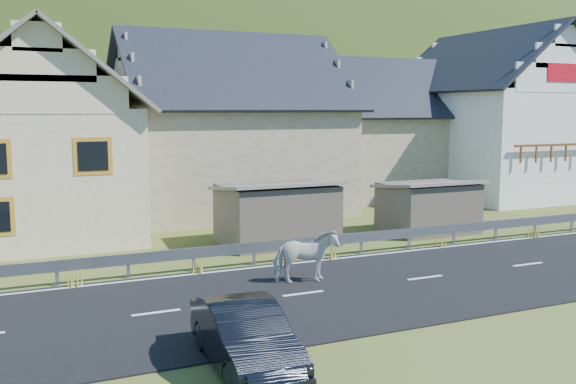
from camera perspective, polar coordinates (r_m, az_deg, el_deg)
name	(u,v)px	position (r m, az deg, el deg)	size (l,w,h in m)	color
ground	(425,279)	(19.57, 12.08, -7.58)	(160.00, 160.00, 0.00)	#3D4F19
road	(425,278)	(19.57, 12.08, -7.52)	(60.00, 7.00, 0.04)	black
lane_markings	(425,278)	(19.56, 12.09, -7.45)	(60.00, 6.60, 0.01)	silver
guardrail	(361,238)	(22.43, 6.55, -4.06)	(28.10, 0.09, 0.75)	#93969B
shed_left	(277,214)	(23.91, -1.02, -1.99)	(4.30, 3.30, 2.40)	#675C4D
shed_right	(428,208)	(26.72, 12.34, -1.38)	(3.80, 2.90, 2.20)	#675C4D
house_cream	(34,125)	(27.23, -21.61, 5.53)	(7.80, 9.80, 8.30)	beige
house_stone_a	(227,116)	(31.90, -5.43, 6.71)	(10.80, 9.80, 8.90)	tan
house_stone_b	(379,122)	(38.05, 8.06, 6.17)	(9.80, 8.80, 8.10)	tan
house_white	(495,108)	(39.28, 17.95, 7.13)	(8.80, 10.80, 9.70)	white
mountain	(64,195)	(197.46, -19.26, -0.29)	(440.00, 280.00, 260.00)	#1F3511
horse	(305,256)	(18.47, 1.56, -5.73)	(1.82, 0.83, 1.54)	silver
car	(245,337)	(12.70, -3.81, -12.70)	(1.36, 3.90, 1.28)	black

